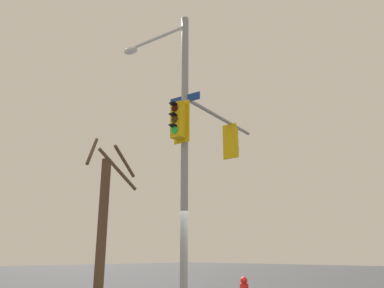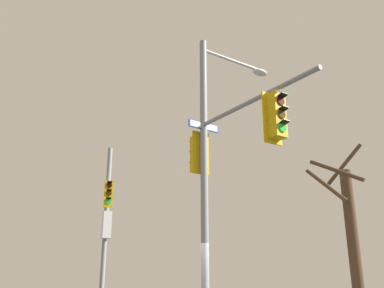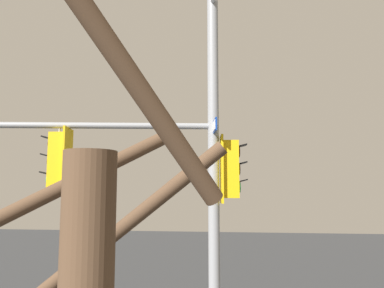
% 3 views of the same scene
% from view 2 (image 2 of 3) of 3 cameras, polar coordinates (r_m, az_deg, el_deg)
% --- Properties ---
extents(main_signal_pole_assembly, '(3.28, 4.95, 8.81)m').
position_cam_2_polar(main_signal_pole_assembly, '(11.90, 4.03, -0.39)').
color(main_signal_pole_assembly, gray).
rests_on(main_signal_pole_assembly, ground).
extents(secondary_pole_assembly, '(0.41, 0.75, 7.09)m').
position_cam_2_polar(secondary_pole_assembly, '(18.09, -11.56, -10.11)').
color(secondary_pole_assembly, gray).
rests_on(secondary_pole_assembly, ground).
extents(bare_tree_behind_pole, '(2.09, 2.07, 6.02)m').
position_cam_2_polar(bare_tree_behind_pole, '(14.30, 20.86, -11.92)').
color(bare_tree_behind_pole, brown).
rests_on(bare_tree_behind_pole, ground).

